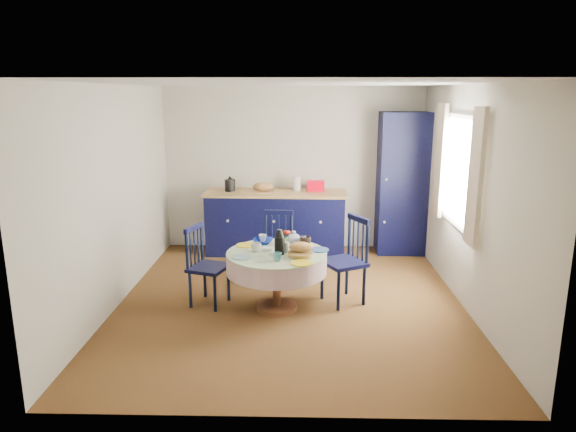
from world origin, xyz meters
name	(u,v)px	position (x,y,z in m)	size (l,w,h in m)	color
floor	(291,301)	(0.00, 0.00, 0.00)	(4.50, 4.50, 0.00)	black
ceiling	(291,84)	(0.00, 0.00, 2.50)	(4.50, 4.50, 0.00)	white
wall_back	(293,169)	(0.00, 2.25, 1.25)	(4.00, 0.02, 2.50)	beige
wall_left	(115,197)	(-2.00, 0.00, 1.25)	(0.02, 4.50, 2.50)	beige
wall_right	(469,198)	(2.00, 0.00, 1.25)	(0.02, 4.50, 2.50)	beige
window	(458,170)	(1.95, 0.30, 1.52)	(0.10, 1.74, 1.45)	white
kitchen_counter	(275,222)	(-0.27, 1.90, 0.49)	(2.15, 0.73, 1.19)	black
pantry_cabinet	(403,184)	(1.66, 2.00, 1.07)	(0.75, 0.55, 2.13)	black
dining_table	(278,262)	(-0.14, -0.24, 0.56)	(1.15, 1.12, 0.96)	brown
chair_left	(206,265)	(-0.98, -0.11, 0.47)	(0.51, 0.52, 0.93)	black
chair_far	(277,248)	(-0.18, 0.60, 0.47)	(0.45, 0.43, 0.94)	black
chair_right	(347,260)	(0.65, 0.00, 0.52)	(0.59, 0.60, 1.02)	black
mug_a	(256,247)	(-0.38, -0.20, 0.72)	(0.12, 0.12, 0.09)	silver
mug_b	(277,257)	(-0.13, -0.54, 0.72)	(0.10, 0.10, 0.09)	#2E666D
mug_c	(305,241)	(0.17, 0.05, 0.73)	(0.13, 0.13, 0.10)	black
mug_d	(263,238)	(-0.34, 0.17, 0.72)	(0.09, 0.09, 0.09)	silver
cobalt_bowl	(263,241)	(-0.33, 0.09, 0.70)	(0.24, 0.24, 0.06)	navy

